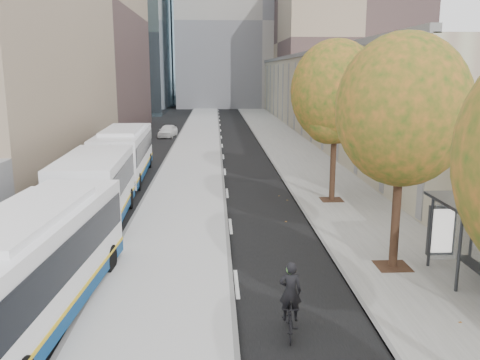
{
  "coord_description": "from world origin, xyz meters",
  "views": [
    {
      "loc": [
        -2.27,
        -2.66,
        6.43
      ],
      "look_at": [
        -1.36,
        15.7,
        2.5
      ],
      "focal_mm": 38.0,
      "sensor_mm": 36.0,
      "label": 1
    }
  ],
  "objects": [
    {
      "name": "bus_platform",
      "position": [
        -3.88,
        35.0,
        0.07
      ],
      "size": [
        4.25,
        150.0,
        0.15
      ],
      "primitive_type": "cube",
      "color": "#BBBBBB",
      "rests_on": "ground"
    },
    {
      "name": "sidewalk",
      "position": [
        4.12,
        35.0,
        0.04
      ],
      "size": [
        4.75,
        150.0,
        0.08
      ],
      "primitive_type": "cube",
      "color": "gray",
      "rests_on": "ground"
    },
    {
      "name": "building_tan",
      "position": [
        15.5,
        64.0,
        4.0
      ],
      "size": [
        18.0,
        92.0,
        8.0
      ],
      "primitive_type": "cube",
      "color": "#A08E7B",
      "rests_on": "ground"
    },
    {
      "name": "building_far_block",
      "position": [
        6.0,
        96.0,
        15.0
      ],
      "size": [
        30.0,
        18.0,
        30.0
      ],
      "primitive_type": "cube",
      "color": "gray",
      "rests_on": "ground"
    },
    {
      "name": "tree_c",
      "position": [
        3.6,
        13.0,
        5.25
      ],
      "size": [
        4.2,
        4.2,
        7.28
      ],
      "color": "black",
      "rests_on": "sidewalk"
    },
    {
      "name": "tree_d",
      "position": [
        3.6,
        22.0,
        5.47
      ],
      "size": [
        4.4,
        4.4,
        7.6
      ],
      "color": "black",
      "rests_on": "sidewalk"
    },
    {
      "name": "bus_far",
      "position": [
        -7.68,
        24.28,
        1.6
      ],
      "size": [
        3.22,
        17.62,
        2.92
      ],
      "rotation": [
        0.0,
        0.0,
        0.04
      ],
      "color": "white",
      "rests_on": "ground"
    },
    {
      "name": "cyclist",
      "position": [
        -0.46,
        8.84,
        0.71
      ],
      "size": [
        0.59,
        1.54,
        1.92
      ],
      "rotation": [
        0.0,
        0.0,
        -0.11
      ],
      "color": "black",
      "rests_on": "ground"
    },
    {
      "name": "distant_car",
      "position": [
        -7.01,
        48.42,
        0.63
      ],
      "size": [
        1.94,
        3.84,
        1.25
      ],
      "primitive_type": "imported",
      "rotation": [
        0.0,
        0.0,
        -0.13
      ],
      "color": "white",
      "rests_on": "ground"
    }
  ]
}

